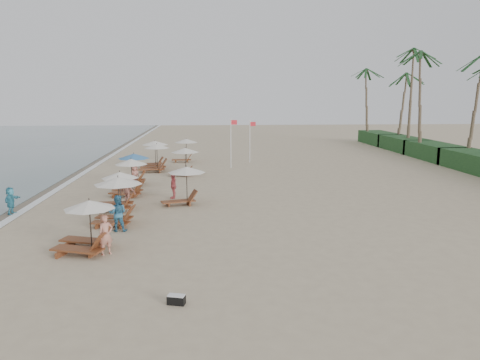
{
  "coord_description": "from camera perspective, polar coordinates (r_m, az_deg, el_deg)",
  "views": [
    {
      "loc": [
        -0.98,
        -22.23,
        6.26
      ],
      "look_at": [
        1.0,
        4.78,
        1.3
      ],
      "focal_mm": 34.22,
      "sensor_mm": 36.0,
      "label": 1
    }
  ],
  "objects": [
    {
      "name": "flag_pole_near",
      "position": [
        40.32,
        -1.1,
        4.97
      ],
      "size": [
        0.6,
        0.08,
        4.44
      ],
      "color": "silver",
      "rests_on": "ground"
    },
    {
      "name": "flag_pole_far",
      "position": [
        43.84,
        1.29,
        5.16
      ],
      "size": [
        0.59,
        0.08,
        4.08
      ],
      "color": "silver",
      "rests_on": "ground"
    },
    {
      "name": "ground",
      "position": [
        23.12,
        -1.61,
        -5.34
      ],
      "size": [
        160.0,
        160.0,
        0.0
      ],
      "primitive_type": "plane",
      "color": "tan",
      "rests_on": "ground"
    },
    {
      "name": "waterline_walker",
      "position": [
        27.51,
        -26.68,
        -2.31
      ],
      "size": [
        0.58,
        1.42,
        1.49
      ],
      "primitive_type": "imported",
      "rotation": [
        0.0,
        0.0,
        1.47
      ],
      "color": "teal",
      "rests_on": "ground"
    },
    {
      "name": "beachgoer_mid_b",
      "position": [
        27.99,
        -13.83,
        -1.02
      ],
      "size": [
        1.3,
        1.19,
        1.75
      ],
      "primitive_type": "imported",
      "rotation": [
        0.0,
        0.0,
        2.52
      ],
      "color": "brown",
      "rests_on": "ground"
    },
    {
      "name": "beachgoer_mid_a",
      "position": [
        22.22,
        -15.01,
        -4.03
      ],
      "size": [
        0.86,
        0.68,
        1.73
      ],
      "primitive_type": "imported",
      "rotation": [
        0.0,
        0.0,
        3.12
      ],
      "color": "#2D6889",
      "rests_on": "ground"
    },
    {
      "name": "inland_station_1",
      "position": [
        36.67,
        -7.09,
        2.78
      ],
      "size": [
        2.56,
        2.24,
        2.22
      ],
      "color": "brown",
      "rests_on": "ground"
    },
    {
      "name": "beachgoer_near",
      "position": [
        19.15,
        -16.39,
        -6.57
      ],
      "size": [
        0.71,
        0.66,
        1.63
      ],
      "primitive_type": "imported",
      "rotation": [
        0.0,
        0.0,
        0.61
      ],
      "color": "tan",
      "rests_on": "ground"
    },
    {
      "name": "lounger_station_5",
      "position": [
        39.32,
        -10.74,
        2.51
      ],
      "size": [
        2.72,
        2.37,
        2.33
      ],
      "color": "brown",
      "rests_on": "ground"
    },
    {
      "name": "wet_sand_band",
      "position": [
        34.8,
        -23.45,
        -0.85
      ],
      "size": [
        3.2,
        140.0,
        0.01
      ],
      "primitive_type": "cube",
      "color": "#6B5E4C",
      "rests_on": "ground"
    },
    {
      "name": "lounger_station_0",
      "position": [
        19.77,
        -18.92,
        -5.73
      ],
      "size": [
        2.63,
        2.55,
        2.14
      ],
      "color": "brown",
      "rests_on": "ground"
    },
    {
      "name": "lounger_station_6",
      "position": [
        41.8,
        -10.79,
        3.32
      ],
      "size": [
        2.59,
        2.36,
        2.35
      ],
      "color": "brown",
      "rests_on": "ground"
    },
    {
      "name": "lounger_station_2",
      "position": [
        26.39,
        -15.23,
        -1.51
      ],
      "size": [
        2.48,
        2.02,
        2.15
      ],
      "color": "brown",
      "rests_on": "ground"
    },
    {
      "name": "lounger_station_1",
      "position": [
        23.28,
        -15.33,
        -2.36
      ],
      "size": [
        2.58,
        2.35,
        2.38
      ],
      "color": "brown",
      "rests_on": "ground"
    },
    {
      "name": "beachgoer_far_a",
      "position": [
        28.67,
        -8.3,
        -0.73
      ],
      "size": [
        0.52,
        0.98,
        1.58
      ],
      "primitive_type": "imported",
      "rotation": [
        0.0,
        0.0,
        4.56
      ],
      "color": "#BF4C50",
      "rests_on": "ground"
    },
    {
      "name": "foam_line",
      "position": [
        34.39,
        -21.41,
        -0.82
      ],
      "size": [
        0.5,
        140.0,
        0.02
      ],
      "primitive_type": "cube",
      "color": "white",
      "rests_on": "ground"
    },
    {
      "name": "shrub_hedge",
      "position": [
        43.67,
        27.62,
        2.01
      ],
      "size": [
        3.2,
        53.0,
        1.6
      ],
      "color": "#193D1C",
      "rests_on": "ground"
    },
    {
      "name": "inland_station_2",
      "position": [
        44.57,
        -6.95,
        4.08
      ],
      "size": [
        2.59,
        2.24,
        2.22
      ],
      "color": "brown",
      "rests_on": "ground"
    },
    {
      "name": "duffel_bag",
      "position": [
        14.55,
        -7.94,
        -14.54
      ],
      "size": [
        0.59,
        0.4,
        0.3
      ],
      "color": "black",
      "rests_on": "ground"
    },
    {
      "name": "lounger_station_4",
      "position": [
        33.53,
        -13.5,
        1.14
      ],
      "size": [
        2.72,
        2.23,
        2.27
      ],
      "color": "brown",
      "rests_on": "ground"
    },
    {
      "name": "lounger_station_3",
      "position": [
        29.98,
        -13.81,
        0.14
      ],
      "size": [
        2.53,
        2.41,
        2.36
      ],
      "color": "brown",
      "rests_on": "ground"
    },
    {
      "name": "inland_station_0",
      "position": [
        26.83,
        -7.12,
        -0.19
      ],
      "size": [
        2.72,
        2.24,
        2.22
      ],
      "color": "brown",
      "rests_on": "ground"
    },
    {
      "name": "beachgoer_far_b",
      "position": [
        33.19,
        -12.99,
        0.57
      ],
      "size": [
        0.85,
        0.88,
        1.52
      ],
      "primitive_type": "imported",
      "rotation": [
        0.0,
        0.0,
        0.86
      ],
      "color": "tan",
      "rests_on": "ground"
    }
  ]
}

